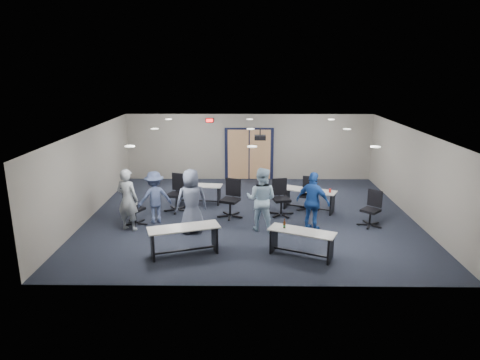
{
  "coord_description": "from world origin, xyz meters",
  "views": [
    {
      "loc": [
        -0.18,
        -12.77,
        4.57
      ],
      "look_at": [
        -0.32,
        -0.3,
        1.23
      ],
      "focal_mm": 32.0,
      "sensor_mm": 36.0,
      "label": 1
    }
  ],
  "objects_px": {
    "chair_loose_left": "(135,208)",
    "person_navy": "(313,202)",
    "chair_loose_right": "(371,209)",
    "table_back_left": "(199,191)",
    "person_lightblue": "(261,199)",
    "chair_back_d": "(308,194)",
    "person_gray": "(128,200)",
    "table_front_left": "(184,236)",
    "person_plaid": "(192,201)",
    "person_back": "(155,197)",
    "chair_back_a": "(176,193)",
    "table_back_right": "(309,196)",
    "chair_back_c": "(281,198)",
    "table_front_right": "(301,239)",
    "chair_back_b": "(230,199)"
  },
  "relations": [
    {
      "from": "table_front_left",
      "to": "person_plaid",
      "type": "height_order",
      "value": "person_plaid"
    },
    {
      "from": "chair_back_d",
      "to": "person_lightblue",
      "type": "xyz_separation_m",
      "value": [
        -1.59,
        -1.75,
        0.37
      ]
    },
    {
      "from": "person_navy",
      "to": "chair_back_d",
      "type": "bearing_deg",
      "value": -60.48
    },
    {
      "from": "person_gray",
      "to": "table_front_right",
      "type": "bearing_deg",
      "value": 179.73
    },
    {
      "from": "table_back_left",
      "to": "person_lightblue",
      "type": "height_order",
      "value": "person_lightblue"
    },
    {
      "from": "chair_back_a",
      "to": "person_lightblue",
      "type": "relative_size",
      "value": 0.66
    },
    {
      "from": "chair_back_a",
      "to": "person_gray",
      "type": "xyz_separation_m",
      "value": [
        -1.11,
        -1.66,
        0.3
      ]
    },
    {
      "from": "table_back_left",
      "to": "chair_loose_left",
      "type": "bearing_deg",
      "value": -122.39
    },
    {
      "from": "chair_back_a",
      "to": "chair_back_d",
      "type": "xyz_separation_m",
      "value": [
        4.28,
        0.14,
        -0.06
      ]
    },
    {
      "from": "person_gray",
      "to": "person_back",
      "type": "relative_size",
      "value": 1.15
    },
    {
      "from": "table_front_left",
      "to": "person_plaid",
      "type": "distance_m",
      "value": 1.54
    },
    {
      "from": "table_back_right",
      "to": "person_plaid",
      "type": "bearing_deg",
      "value": -127.73
    },
    {
      "from": "chair_back_c",
      "to": "table_back_left",
      "type": "bearing_deg",
      "value": 143.27
    },
    {
      "from": "chair_back_b",
      "to": "person_back",
      "type": "height_order",
      "value": "person_back"
    },
    {
      "from": "table_back_right",
      "to": "chair_loose_left",
      "type": "bearing_deg",
      "value": -141.41
    },
    {
      "from": "person_navy",
      "to": "person_back",
      "type": "height_order",
      "value": "person_navy"
    },
    {
      "from": "person_gray",
      "to": "table_back_left",
      "type": "bearing_deg",
      "value": -105.4
    },
    {
      "from": "table_back_right",
      "to": "chair_back_c",
      "type": "relative_size",
      "value": 1.57
    },
    {
      "from": "table_front_right",
      "to": "table_back_left",
      "type": "bearing_deg",
      "value": 149.71
    },
    {
      "from": "chair_loose_left",
      "to": "person_lightblue",
      "type": "distance_m",
      "value": 3.75
    },
    {
      "from": "chair_loose_right",
      "to": "person_navy",
      "type": "bearing_deg",
      "value": -125.59
    },
    {
      "from": "person_gray",
      "to": "person_back",
      "type": "distance_m",
      "value": 0.9
    },
    {
      "from": "person_gray",
      "to": "chair_back_a",
      "type": "bearing_deg",
      "value": -104.25
    },
    {
      "from": "person_gray",
      "to": "person_lightblue",
      "type": "distance_m",
      "value": 3.8
    },
    {
      "from": "table_back_left",
      "to": "person_plaid",
      "type": "bearing_deg",
      "value": -81.81
    },
    {
      "from": "chair_back_b",
      "to": "chair_back_a",
      "type": "bearing_deg",
      "value": -175.67
    },
    {
      "from": "chair_back_d",
      "to": "person_gray",
      "type": "height_order",
      "value": "person_gray"
    },
    {
      "from": "table_back_left",
      "to": "chair_back_d",
      "type": "height_order",
      "value": "chair_back_d"
    },
    {
      "from": "table_back_right",
      "to": "chair_loose_right",
      "type": "bearing_deg",
      "value": -17.33
    },
    {
      "from": "chair_loose_left",
      "to": "table_back_left",
      "type": "bearing_deg",
      "value": -9.97
    },
    {
      "from": "table_back_left",
      "to": "table_front_right",
      "type": "bearing_deg",
      "value": -48.48
    },
    {
      "from": "table_back_left",
      "to": "chair_back_d",
      "type": "relative_size",
      "value": 1.51
    },
    {
      "from": "person_navy",
      "to": "person_gray",
      "type": "bearing_deg",
      "value": 33.67
    },
    {
      "from": "person_lightblue",
      "to": "person_back",
      "type": "height_order",
      "value": "person_lightblue"
    },
    {
      "from": "chair_back_c",
      "to": "person_navy",
      "type": "height_order",
      "value": "person_navy"
    },
    {
      "from": "table_front_right",
      "to": "chair_back_a",
      "type": "distance_m",
      "value": 4.93
    },
    {
      "from": "chair_loose_left",
      "to": "person_navy",
      "type": "distance_m",
      "value": 5.2
    },
    {
      "from": "table_front_left",
      "to": "person_lightblue",
      "type": "bearing_deg",
      "value": 21.78
    },
    {
      "from": "table_back_left",
      "to": "person_gray",
      "type": "xyz_separation_m",
      "value": [
        -1.74,
        -2.49,
        0.46
      ]
    },
    {
      "from": "chair_back_a",
      "to": "table_front_right",
      "type": "bearing_deg",
      "value": -24.36
    },
    {
      "from": "person_plaid",
      "to": "person_navy",
      "type": "distance_m",
      "value": 3.42
    },
    {
      "from": "chair_back_a",
      "to": "person_navy",
      "type": "bearing_deg",
      "value": -3.35
    },
    {
      "from": "chair_loose_left",
      "to": "person_plaid",
      "type": "relative_size",
      "value": 0.57
    },
    {
      "from": "table_back_left",
      "to": "person_plaid",
      "type": "relative_size",
      "value": 0.9
    },
    {
      "from": "table_back_left",
      "to": "person_plaid",
      "type": "height_order",
      "value": "person_plaid"
    },
    {
      "from": "person_lightblue",
      "to": "person_navy",
      "type": "bearing_deg",
      "value": -164.77
    },
    {
      "from": "table_front_left",
      "to": "chair_back_b",
      "type": "distance_m",
      "value": 2.92
    },
    {
      "from": "chair_loose_left",
      "to": "person_gray",
      "type": "relative_size",
      "value": 0.58
    },
    {
      "from": "table_front_left",
      "to": "chair_back_c",
      "type": "relative_size",
      "value": 1.62
    },
    {
      "from": "table_front_left",
      "to": "chair_loose_left",
      "type": "xyz_separation_m",
      "value": [
        -1.74,
        2.02,
        0.04
      ]
    }
  ]
}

